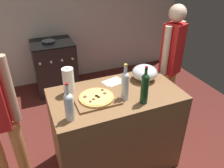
# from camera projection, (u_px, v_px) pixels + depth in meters

# --- Properties ---
(ground_plane) EXTENTS (4.35, 3.54, 0.02)m
(ground_plane) POSITION_uv_depth(u_px,v_px,m) (102.00, 119.00, 3.29)
(ground_plane) COLOR #511E19
(kitchen_wall_rear) EXTENTS (4.35, 0.10, 2.60)m
(kitchen_wall_rear) POSITION_uv_depth(u_px,v_px,m) (70.00, 8.00, 3.84)
(kitchen_wall_rear) COLOR #BCB7AD
(kitchen_wall_rear) RESTS_ON ground_plane
(counter) EXTENTS (1.27, 0.71, 0.93)m
(counter) POSITION_uv_depth(u_px,v_px,m) (116.00, 130.00, 2.38)
(counter) COLOR brown
(counter) RESTS_ON ground_plane
(cutting_board) EXTENTS (0.40, 0.32, 0.02)m
(cutting_board) POSITION_uv_depth(u_px,v_px,m) (97.00, 99.00, 2.04)
(cutting_board) COLOR brown
(cutting_board) RESTS_ON counter
(pizza) EXTENTS (0.32, 0.32, 0.03)m
(pizza) POSITION_uv_depth(u_px,v_px,m) (96.00, 97.00, 2.03)
(pizza) COLOR tan
(pizza) RESTS_ON cutting_board
(mixing_bowl) EXTENTS (0.27, 0.27, 0.16)m
(mixing_bowl) POSITION_uv_depth(u_px,v_px,m) (145.00, 73.00, 2.34)
(mixing_bowl) COLOR #B2B2B7
(mixing_bowl) RESTS_ON counter
(paper_towel_roll) EXTENTS (0.11, 0.11, 0.27)m
(paper_towel_roll) POSITION_uv_depth(u_px,v_px,m) (69.00, 81.00, 2.08)
(paper_towel_roll) COLOR white
(paper_towel_roll) RESTS_ON counter
(wine_bottle_amber) EXTENTS (0.07, 0.07, 0.36)m
(wine_bottle_amber) POSITION_uv_depth(u_px,v_px,m) (125.00, 84.00, 1.99)
(wine_bottle_amber) COLOR silver
(wine_bottle_amber) RESTS_ON counter
(wine_bottle_dark) EXTENTS (0.08, 0.08, 0.34)m
(wine_bottle_dark) POSITION_uv_depth(u_px,v_px,m) (69.00, 105.00, 1.74)
(wine_bottle_dark) COLOR silver
(wine_bottle_dark) RESTS_ON counter
(wine_bottle_green) EXTENTS (0.07, 0.07, 0.36)m
(wine_bottle_green) POSITION_uv_depth(u_px,v_px,m) (145.00, 87.00, 1.93)
(wine_bottle_green) COLOR #143819
(wine_bottle_green) RESTS_ON counter
(recipe_sheet) EXTENTS (0.24, 0.20, 0.00)m
(recipe_sheet) POSITION_uv_depth(u_px,v_px,m) (113.00, 82.00, 2.34)
(recipe_sheet) COLOR white
(recipe_sheet) RESTS_ON counter
(stove) EXTENTS (0.67, 0.63, 0.91)m
(stove) POSITION_uv_depth(u_px,v_px,m) (55.00, 66.00, 3.81)
(stove) COLOR black
(stove) RESTS_ON ground_plane
(person_in_red) EXTENTS (0.35, 0.26, 1.64)m
(person_in_red) POSITION_uv_depth(u_px,v_px,m) (170.00, 63.00, 2.73)
(person_in_red) COLOR #D88C4C
(person_in_red) RESTS_ON ground_plane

